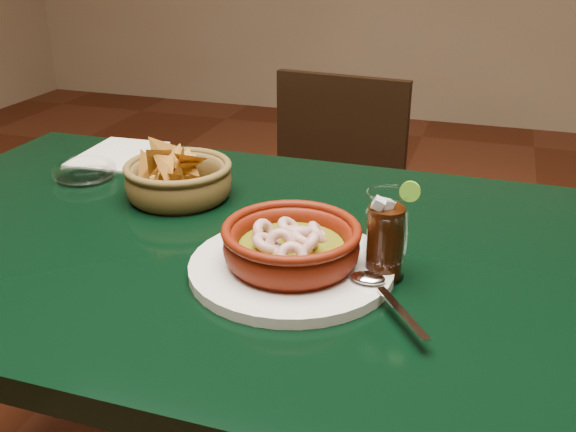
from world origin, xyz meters
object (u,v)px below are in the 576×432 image
(shrimp_plate, at_px, (292,251))
(dining_table, at_px, (212,287))
(dining_chair, at_px, (324,222))
(chip_basket, at_px, (178,179))
(cola_drink, at_px, (385,236))

(shrimp_plate, bearing_deg, dining_table, 154.71)
(dining_chair, bearing_deg, dining_table, -90.52)
(dining_table, height_order, chip_basket, chip_basket)
(dining_table, xyz_separation_m, cola_drink, (0.29, -0.05, 0.16))
(dining_table, height_order, shrimp_plate, shrimp_plate)
(shrimp_plate, relative_size, chip_basket, 1.58)
(shrimp_plate, distance_m, chip_basket, 0.35)
(dining_chair, distance_m, cola_drink, 0.88)
(dining_chair, relative_size, cola_drink, 5.74)
(dining_chair, height_order, shrimp_plate, dining_chair)
(dining_table, relative_size, dining_chair, 1.42)
(dining_chair, xyz_separation_m, cola_drink, (0.28, -0.75, 0.35))
(dining_table, relative_size, shrimp_plate, 3.35)
(dining_chair, bearing_deg, shrimp_plate, -78.55)
(dining_table, xyz_separation_m, chip_basket, (-0.12, 0.12, 0.13))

